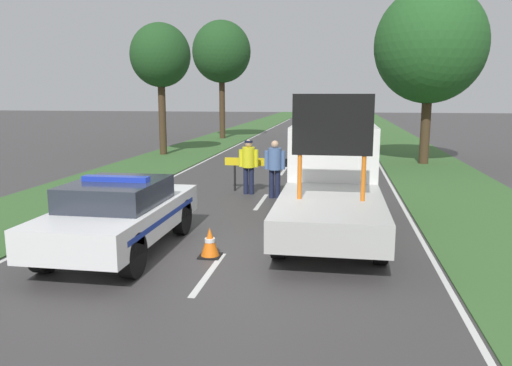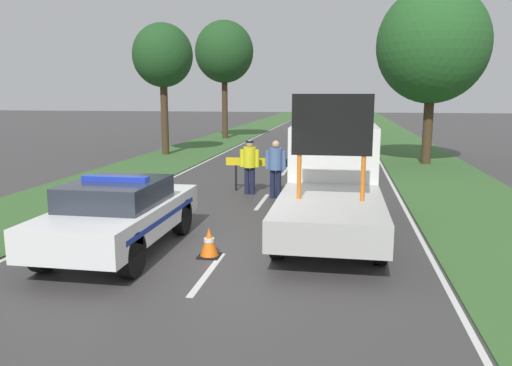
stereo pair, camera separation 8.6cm
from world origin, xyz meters
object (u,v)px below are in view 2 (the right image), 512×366
Objects in this scene: road_barrier at (275,164)px; traffic_cone_near_police at (209,242)px; pedestrian_civilian at (276,165)px; roadside_tree_mid_left at (224,52)px; roadside_tree_near_left at (163,56)px; police_car at (120,213)px; work_truck at (332,177)px; queued_car_van_white at (338,123)px; police_officer at (250,162)px; queued_car_sedan_black at (333,150)px; queued_car_suv_grey at (336,137)px; roadside_tree_near_right at (433,45)px; traffic_cone_centre_front at (361,181)px; queued_car_sedan_silver at (340,129)px.

traffic_cone_near_police is at bearing -95.00° from road_barrier.
roadside_tree_mid_left is (-6.29, 19.91, 4.94)m from pedestrian_civilian.
road_barrier is 12.09m from roadside_tree_near_left.
roadside_tree_near_left is at bearing 103.19° from police_car.
work_truck is at bearing -55.34° from roadside_tree_near_left.
roadside_tree_mid_left reaches higher than work_truck.
queued_car_van_white is 17.91m from roadside_tree_near_left.
pedestrian_civilian is (0.88, -0.47, 0.01)m from police_officer.
queued_car_sedan_black is (1.57, 6.63, -0.23)m from pedestrian_civilian.
police_car is 7.75× the size of traffic_cone_near_police.
roadside_tree_near_left reaches higher than pedestrian_civilian.
queued_car_suv_grey is 11.72m from roadside_tree_mid_left.
roadside_tree_near_left is 12.86m from roadside_tree_near_right.
traffic_cone_centre_front is 13.61m from roadside_tree_near_left.
work_truck is at bearing 89.86° from queued_car_sedan_silver.
police_car is at bearing -119.58° from roadside_tree_near_right.
police_car reaches higher than traffic_cone_near_police.
police_officer is 6.24m from traffic_cone_near_police.
queued_car_van_white reaches higher than police_officer.
queued_car_van_white is 0.67× the size of roadside_tree_near_left.
traffic_cone_centre_front is at bearing 11.22° from road_barrier.
queued_car_suv_grey reaches higher than queued_car_sedan_black.
roadside_tree_near_right is (3.10, 6.92, 4.85)m from traffic_cone_centre_front.
queued_car_sedan_silver is (1.80, 18.55, -0.17)m from pedestrian_civilian.
work_truck reaches higher than traffic_cone_near_police.
roadside_tree_mid_left is at bearing 85.31° from roadside_tree_near_left.
queued_car_sedan_silver is at bearing 92.62° from traffic_cone_centre_front.
queued_car_sedan_black is 0.65× the size of roadside_tree_near_left.
queued_car_sedan_black is (3.94, 12.29, 0.02)m from police_car.
queued_car_sedan_silver is (0.22, 11.92, 0.07)m from queued_car_sedan_black.
queued_car_sedan_silver is at bearing -91.07° from queued_car_sedan_black.
work_truck is at bearing -57.63° from pedestrian_civilian.
queued_car_sedan_black is at bearing 89.91° from queued_car_suv_grey.
work_truck is at bearing -109.11° from roadside_tree_near_right.
queued_car_sedan_black is (1.72, 5.67, -0.11)m from road_barrier.
work_truck is 1.38× the size of queued_car_sedan_silver.
roadside_tree_mid_left is (-11.96, 11.40, 0.78)m from roadside_tree_near_right.
roadside_tree_mid_left is at bearing 95.03° from police_car.
traffic_cone_centre_front is at bearing -102.73° from work_truck.
work_truck is 4.57m from traffic_cone_centre_front.
police_officer is 24.74m from queued_car_van_white.
pedestrian_civilian reaches higher than queued_car_sedan_black.
queued_car_sedan_black is 0.98× the size of queued_car_van_white.
traffic_cone_near_police is at bearing -94.47° from pedestrian_civilian.
roadside_tree_mid_left reaches higher than police_car.
pedestrian_civilian is at bearing 86.45° from queued_car_van_white.
roadside_tree_near_right is (4.09, -4.42, 4.38)m from queued_car_suv_grey.
queued_car_van_white is at bearing -80.09° from police_officer.
traffic_cone_centre_front is at bearing -40.87° from roadside_tree_near_left.
queued_car_suv_grey is 7.44m from roadside_tree_near_right.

